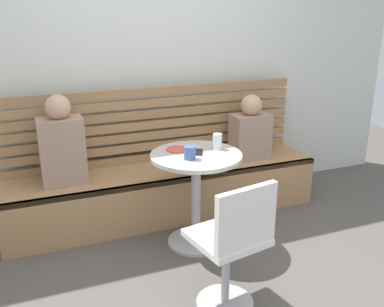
{
  "coord_description": "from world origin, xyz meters",
  "views": [
    {
      "loc": [
        -1.07,
        -2.12,
        1.78
      ],
      "look_at": [
        0.03,
        0.66,
        0.75
      ],
      "focal_mm": 40.59,
      "sensor_mm": 36.0,
      "label": 1
    }
  ],
  "objects_px": {
    "white_chair": "(233,243)",
    "plate_small": "(178,149)",
    "cup_mug_blue": "(190,153)",
    "booth_bench": "(166,192)",
    "person_child_left": "(250,131)",
    "cafe_table": "(196,182)",
    "cup_glass_tall": "(217,141)",
    "person_adult": "(62,145)",
    "phone_on_table": "(198,152)"
  },
  "relations": [
    {
      "from": "booth_bench",
      "to": "person_child_left",
      "type": "relative_size",
      "value": 4.6
    },
    {
      "from": "plate_small",
      "to": "person_adult",
      "type": "bearing_deg",
      "value": 153.17
    },
    {
      "from": "cafe_table",
      "to": "person_child_left",
      "type": "distance_m",
      "value": 0.94
    },
    {
      "from": "cup_mug_blue",
      "to": "person_child_left",
      "type": "bearing_deg",
      "value": 36.73
    },
    {
      "from": "booth_bench",
      "to": "phone_on_table",
      "type": "distance_m",
      "value": 0.73
    },
    {
      "from": "person_adult",
      "to": "plate_small",
      "type": "bearing_deg",
      "value": -26.83
    },
    {
      "from": "person_adult",
      "to": "phone_on_table",
      "type": "relative_size",
      "value": 5.05
    },
    {
      "from": "booth_bench",
      "to": "plate_small",
      "type": "distance_m",
      "value": 0.66
    },
    {
      "from": "person_adult",
      "to": "cup_mug_blue",
      "type": "height_order",
      "value": "person_adult"
    },
    {
      "from": "white_chair",
      "to": "phone_on_table",
      "type": "distance_m",
      "value": 0.89
    },
    {
      "from": "cup_mug_blue",
      "to": "phone_on_table",
      "type": "distance_m",
      "value": 0.16
    },
    {
      "from": "phone_on_table",
      "to": "cup_glass_tall",
      "type": "bearing_deg",
      "value": -147.24
    },
    {
      "from": "white_chair",
      "to": "person_adult",
      "type": "relative_size",
      "value": 1.2
    },
    {
      "from": "white_chair",
      "to": "person_child_left",
      "type": "bearing_deg",
      "value": 57.9
    },
    {
      "from": "cafe_table",
      "to": "white_chair",
      "type": "height_order",
      "value": "white_chair"
    },
    {
      "from": "cup_mug_blue",
      "to": "phone_on_table",
      "type": "bearing_deg",
      "value": 45.31
    },
    {
      "from": "cafe_table",
      "to": "white_chair",
      "type": "xyz_separation_m",
      "value": [
        -0.1,
        -0.81,
        -0.05
      ]
    },
    {
      "from": "cup_mug_blue",
      "to": "plate_small",
      "type": "bearing_deg",
      "value": 92.9
    },
    {
      "from": "white_chair",
      "to": "person_child_left",
      "type": "relative_size",
      "value": 1.45
    },
    {
      "from": "person_child_left",
      "to": "cup_glass_tall",
      "type": "xyz_separation_m",
      "value": [
        -0.56,
        -0.49,
        0.1
      ]
    },
    {
      "from": "person_adult",
      "to": "plate_small",
      "type": "relative_size",
      "value": 4.16
    },
    {
      "from": "cafe_table",
      "to": "cup_glass_tall",
      "type": "bearing_deg",
      "value": 13.94
    },
    {
      "from": "cafe_table",
      "to": "person_adult",
      "type": "bearing_deg",
      "value": 149.01
    },
    {
      "from": "booth_bench",
      "to": "cup_glass_tall",
      "type": "bearing_deg",
      "value": -61.49
    },
    {
      "from": "person_adult",
      "to": "cup_mug_blue",
      "type": "bearing_deg",
      "value": -37.52
    },
    {
      "from": "booth_bench",
      "to": "cup_mug_blue",
      "type": "xyz_separation_m",
      "value": [
        -0.01,
        -0.62,
        0.57
      ]
    },
    {
      "from": "white_chair",
      "to": "cup_glass_tall",
      "type": "relative_size",
      "value": 7.08
    },
    {
      "from": "white_chair",
      "to": "plate_small",
      "type": "distance_m",
      "value": 0.99
    },
    {
      "from": "white_chair",
      "to": "phone_on_table",
      "type": "height_order",
      "value": "white_chair"
    },
    {
      "from": "white_chair",
      "to": "person_adult",
      "type": "bearing_deg",
      "value": 120.68
    },
    {
      "from": "cafe_table",
      "to": "cup_mug_blue",
      "type": "distance_m",
      "value": 0.29
    },
    {
      "from": "person_child_left",
      "to": "person_adult",
      "type": "bearing_deg",
      "value": 179.92
    },
    {
      "from": "cafe_table",
      "to": "person_adult",
      "type": "height_order",
      "value": "person_adult"
    },
    {
      "from": "phone_on_table",
      "to": "cup_mug_blue",
      "type": "bearing_deg",
      "value": 70.05
    },
    {
      "from": "cup_glass_tall",
      "to": "white_chair",
      "type": "bearing_deg",
      "value": -108.59
    },
    {
      "from": "cup_glass_tall",
      "to": "booth_bench",
      "type": "bearing_deg",
      "value": 118.51
    },
    {
      "from": "person_adult",
      "to": "cup_mug_blue",
      "type": "distance_m",
      "value": 1.03
    },
    {
      "from": "booth_bench",
      "to": "cup_mug_blue",
      "type": "relative_size",
      "value": 28.42
    },
    {
      "from": "cup_mug_blue",
      "to": "phone_on_table",
      "type": "height_order",
      "value": "cup_mug_blue"
    },
    {
      "from": "booth_bench",
      "to": "person_adult",
      "type": "distance_m",
      "value": 0.99
    },
    {
      "from": "cafe_table",
      "to": "cup_glass_tall",
      "type": "height_order",
      "value": "cup_glass_tall"
    },
    {
      "from": "plate_small",
      "to": "phone_on_table",
      "type": "relative_size",
      "value": 1.21
    },
    {
      "from": "person_child_left",
      "to": "cup_glass_tall",
      "type": "bearing_deg",
      "value": -138.71
    },
    {
      "from": "booth_bench",
      "to": "plate_small",
      "type": "height_order",
      "value": "plate_small"
    },
    {
      "from": "person_adult",
      "to": "plate_small",
      "type": "distance_m",
      "value": 0.9
    },
    {
      "from": "booth_bench",
      "to": "phone_on_table",
      "type": "bearing_deg",
      "value": -79.52
    },
    {
      "from": "cafe_table",
      "to": "cup_mug_blue",
      "type": "bearing_deg",
      "value": -134.61
    },
    {
      "from": "cup_mug_blue",
      "to": "plate_small",
      "type": "xyz_separation_m",
      "value": [
        -0.01,
        0.22,
        -0.04
      ]
    },
    {
      "from": "cup_glass_tall",
      "to": "person_child_left",
      "type": "bearing_deg",
      "value": 41.29
    },
    {
      "from": "plate_small",
      "to": "phone_on_table",
      "type": "distance_m",
      "value": 0.16
    }
  ]
}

